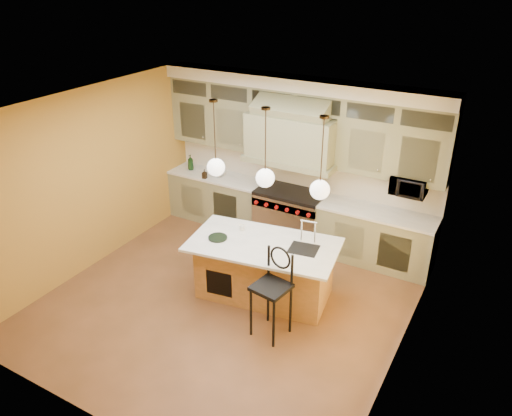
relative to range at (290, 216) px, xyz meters
The scene contains 18 objects.
floor 2.20m from the range, 90.00° to the right, with size 5.00×5.00×0.00m, color brown.
ceiling 3.23m from the range, 90.00° to the right, with size 5.00×5.00×0.00m, color white.
wall_back 1.03m from the range, 90.00° to the left, with size 5.00×5.00×0.00m, color #AD7E2F.
wall_front 4.74m from the range, 90.00° to the right, with size 5.00×5.00×0.00m, color #AD7E2F.
wall_left 3.43m from the range, 139.39° to the right, with size 5.00×5.00×0.00m, color #AD7E2F.
wall_right 3.43m from the range, 40.61° to the right, with size 5.00×5.00×0.00m, color #AD7E2F.
back_cabinetry 0.95m from the range, 90.00° to the left, with size 5.00×0.77×2.90m.
range is the anchor object (origin of this frame).
kitchen_island 1.76m from the range, 76.64° to the right, with size 2.29×1.46×1.35m.
counter_stool 2.59m from the range, 69.41° to the right, with size 0.51×0.51×1.27m.
microwave 2.18m from the range, ahead, with size 0.54×0.37×0.30m, color black.
oil_bottle_a 2.24m from the range, behind, with size 0.11×0.12×0.30m, color black.
oil_bottle_b 1.78m from the range, behind, with size 0.08×0.08×0.18m, color black.
fruit_bowl 1.60m from the range, behind, with size 0.26×0.26×0.06m, color silver.
cup 1.64m from the range, 92.42° to the right, with size 0.09×0.09×0.08m, color white.
pendant_left 2.28m from the range, 103.19° to the right, with size 0.26×0.26×1.11m.
pendant_center 2.28m from the range, 76.81° to the right, with size 0.26×0.26×1.11m.
pendant_right 2.55m from the range, 54.89° to the right, with size 0.26×0.26×1.11m.
Camera 1 is at (3.36, -5.06, 4.54)m, focal length 35.00 mm.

